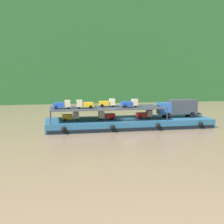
# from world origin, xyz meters

# --- Properties ---
(ground_plane) EXTENTS (400.00, 400.00, 0.00)m
(ground_plane) POSITION_xyz_m (0.00, 0.00, 0.00)
(ground_plane) COLOR #7F664C
(hillside_far_bank) EXTENTS (146.68, 35.65, 40.68)m
(hillside_far_bank) POSITION_xyz_m (0.00, 62.00, 22.91)
(hillside_far_bank) COLOR #235628
(hillside_far_bank) RESTS_ON ground
(cargo_barge) EXTENTS (28.00, 8.74, 1.50)m
(cargo_barge) POSITION_xyz_m (0.00, -0.03, 0.75)
(cargo_barge) COLOR #23567A
(cargo_barge) RESTS_ON ground
(covered_lorry) EXTENTS (7.92, 2.55, 3.10)m
(covered_lorry) POSITION_xyz_m (9.02, -0.08, 3.19)
(covered_lorry) COLOR #285BA3
(covered_lorry) RESTS_ON cargo_barge
(cargo_rack) EXTENTS (18.80, 7.33, 2.00)m
(cargo_rack) POSITION_xyz_m (-3.80, 0.00, 3.44)
(cargo_rack) COLOR #2D333D
(cargo_rack) RESTS_ON cargo_barge
(mini_truck_lower_stern) EXTENTS (2.78, 1.27, 1.38)m
(mini_truck_lower_stern) POSITION_xyz_m (-9.87, -0.13, 2.19)
(mini_truck_lower_stern) COLOR gold
(mini_truck_lower_stern) RESTS_ON cargo_barge
(mini_truck_lower_aft) EXTENTS (2.79, 1.28, 1.38)m
(mini_truck_lower_aft) POSITION_xyz_m (-4.01, -0.44, 2.19)
(mini_truck_lower_aft) COLOR red
(mini_truck_lower_aft) RESTS_ON cargo_barge
(mini_truck_lower_mid) EXTENTS (2.76, 1.24, 1.38)m
(mini_truck_lower_mid) POSITION_xyz_m (2.72, -0.29, 2.19)
(mini_truck_lower_mid) COLOR red
(mini_truck_lower_mid) RESTS_ON cargo_barge
(mini_truck_upper_stern) EXTENTS (2.77, 1.25, 1.38)m
(mini_truck_upper_stern) POSITION_xyz_m (-11.24, -0.67, 4.19)
(mini_truck_upper_stern) COLOR #1E47B7
(mini_truck_upper_stern) RESTS_ON cargo_rack
(mini_truck_upper_mid) EXTENTS (2.74, 1.20, 1.38)m
(mini_truck_upper_mid) POSITION_xyz_m (-7.66, -0.75, 4.19)
(mini_truck_upper_mid) COLOR gold
(mini_truck_upper_mid) RESTS_ON cargo_rack
(mini_truck_upper_fore) EXTENTS (2.79, 1.29, 1.38)m
(mini_truck_upper_fore) POSITION_xyz_m (-3.59, 0.79, 4.19)
(mini_truck_upper_fore) COLOR gold
(mini_truck_upper_fore) RESTS_ON cargo_rack
(mini_truck_upper_bow) EXTENTS (2.76, 1.24, 1.38)m
(mini_truck_upper_bow) POSITION_xyz_m (0.02, -0.62, 4.19)
(mini_truck_upper_bow) COLOR #1E47B7
(mini_truck_upper_bow) RESTS_ON cargo_rack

